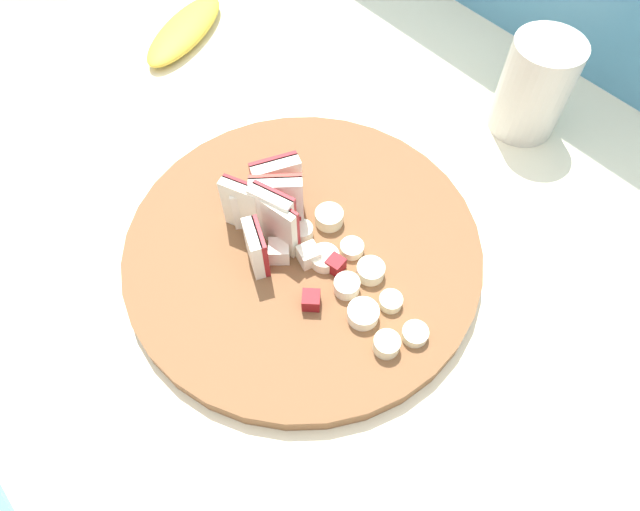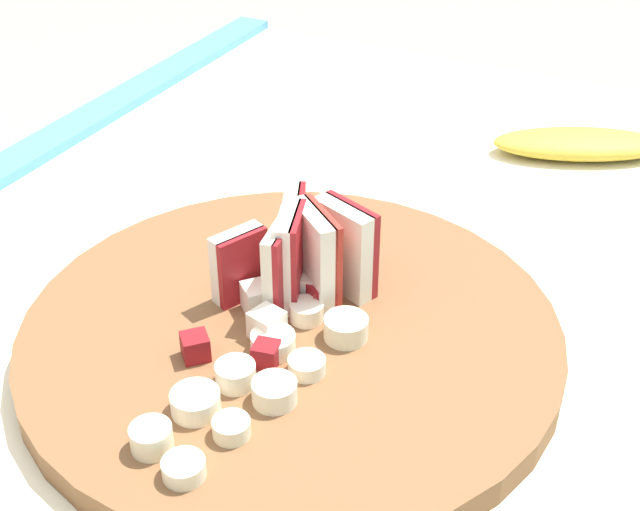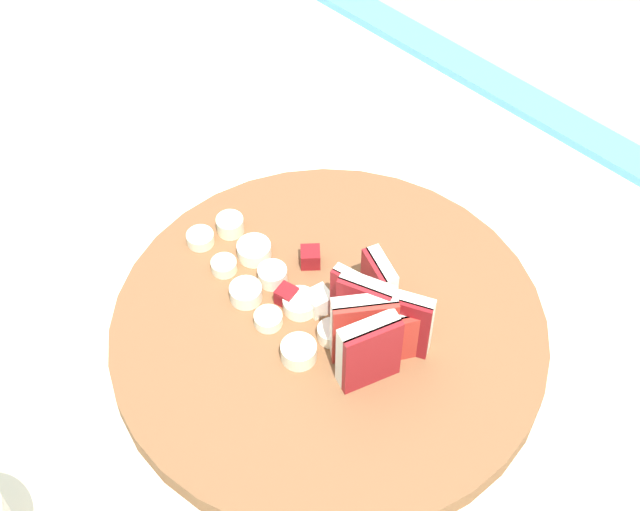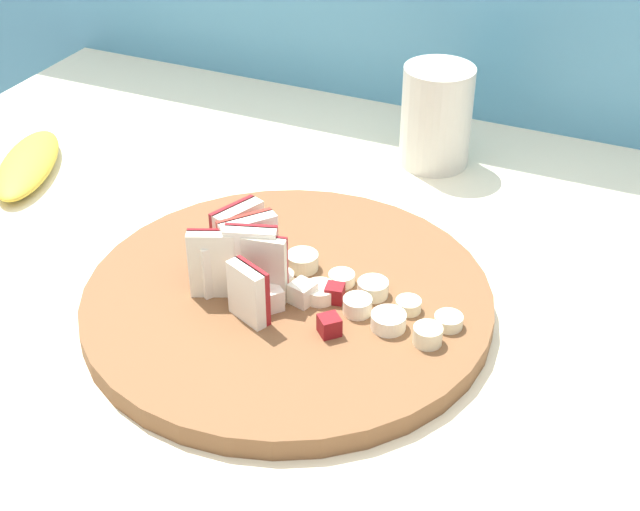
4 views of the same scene
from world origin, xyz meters
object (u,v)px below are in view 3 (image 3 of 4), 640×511
at_px(cutting_board, 329,333).
at_px(apple_dice_pile, 339,316).
at_px(banana_slice_rows, 265,286).
at_px(apple_wedge_fan, 375,323).

height_order(cutting_board, apple_dice_pile, apple_dice_pile).
height_order(apple_dice_pile, banana_slice_rows, apple_dice_pile).
height_order(apple_wedge_fan, apple_dice_pile, apple_wedge_fan).
bearing_deg(apple_dice_pile, apple_wedge_fan, -175.75).
bearing_deg(apple_wedge_fan, cutting_board, 15.36).
height_order(apple_wedge_fan, banana_slice_rows, apple_wedge_fan).
xyz_separation_m(cutting_board, apple_wedge_fan, (-0.04, -0.01, 0.04)).
bearing_deg(apple_dice_pile, banana_slice_rows, 15.60).
distance_m(cutting_board, banana_slice_rows, 0.07).
distance_m(apple_wedge_fan, apple_dice_pile, 0.04).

